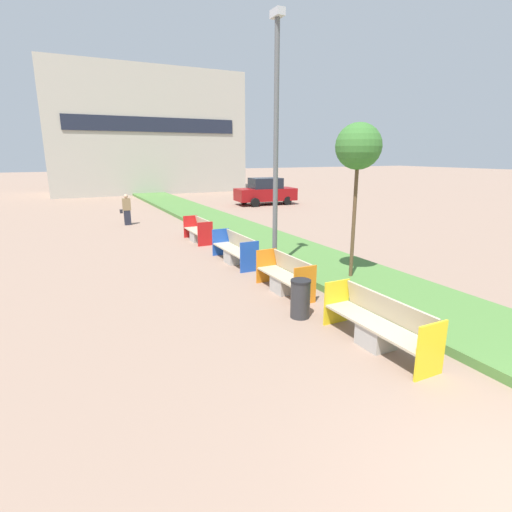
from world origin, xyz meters
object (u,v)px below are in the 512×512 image
object	(u,v)px
parked_car_distant	(265,192)
bench_orange_frame	(285,279)
bench_red_frame	(199,233)
bench_yellow_frame	(378,327)
street_lamp_post	(276,137)
bench_blue_frame	(235,252)
litter_bin	(300,299)
sapling_tree_near	(358,148)
pedestrian_walking	(127,210)

from	to	relation	value
parked_car_distant	bench_orange_frame	bearing A→B (deg)	-111.60
bench_orange_frame	bench_red_frame	bearing A→B (deg)	90.01
bench_orange_frame	bench_yellow_frame	bearing A→B (deg)	-89.91
street_lamp_post	bench_yellow_frame	bearing A→B (deg)	-96.88
bench_red_frame	street_lamp_post	xyz separation A→B (m)	(0.61, -5.30, 3.59)
bench_yellow_frame	bench_blue_frame	distance (m)	6.61
litter_bin	sapling_tree_near	xyz separation A→B (m)	(2.62, 1.47, 3.22)
bench_red_frame	sapling_tree_near	world-z (taller)	sapling_tree_near
litter_bin	parked_car_distant	size ratio (longest dim) A/B	0.20
parked_car_distant	litter_bin	bearing A→B (deg)	-111.02
litter_bin	street_lamp_post	world-z (taller)	street_lamp_post
street_lamp_post	litter_bin	bearing A→B (deg)	-109.76
bench_blue_frame	parked_car_distant	bearing A→B (deg)	58.45
litter_bin	bench_yellow_frame	bearing A→B (deg)	-72.87
bench_red_frame	street_lamp_post	distance (m)	6.43
bench_blue_frame	street_lamp_post	world-z (taller)	street_lamp_post
bench_blue_frame	bench_yellow_frame	bearing A→B (deg)	-90.00
litter_bin	pedestrian_walking	distance (m)	13.95
bench_blue_frame	parked_car_distant	distance (m)	15.66
bench_orange_frame	parked_car_distant	world-z (taller)	parked_car_distant
bench_yellow_frame	litter_bin	size ratio (longest dim) A/B	2.85
bench_orange_frame	bench_red_frame	xyz separation A→B (m)	(-0.00, 6.96, -0.00)
bench_yellow_frame	bench_orange_frame	world-z (taller)	same
bench_red_frame	bench_yellow_frame	bearing A→B (deg)	-89.96
bench_blue_frame	sapling_tree_near	bearing A→B (deg)	-58.25
bench_blue_frame	sapling_tree_near	world-z (taller)	sapling_tree_near
bench_yellow_frame	bench_red_frame	bearing A→B (deg)	90.04
pedestrian_walking	parked_car_distant	size ratio (longest dim) A/B	0.36
bench_red_frame	parked_car_distant	distance (m)	12.64
bench_yellow_frame	sapling_tree_near	bearing A→B (deg)	57.81
bench_red_frame	parked_car_distant	xyz separation A→B (m)	(8.19, 9.61, 0.55)
bench_yellow_frame	pedestrian_walking	distance (m)	15.80
bench_orange_frame	litter_bin	bearing A→B (deg)	-109.27
litter_bin	sapling_tree_near	world-z (taller)	sapling_tree_near
bench_yellow_frame	sapling_tree_near	distance (m)	5.07
street_lamp_post	pedestrian_walking	distance (m)	11.39
bench_yellow_frame	pedestrian_walking	size ratio (longest dim) A/B	1.58
bench_orange_frame	bench_red_frame	size ratio (longest dim) A/B	1.04
bench_orange_frame	sapling_tree_near	distance (m)	3.88
bench_orange_frame	parked_car_distant	xyz separation A→B (m)	(8.19, 16.57, 0.55)
bench_blue_frame	litter_bin	bearing A→B (deg)	-96.59
bench_orange_frame	pedestrian_walking	distance (m)	12.46
bench_red_frame	pedestrian_walking	size ratio (longest dim) A/B	1.23
bench_red_frame	sapling_tree_near	bearing A→B (deg)	-73.67
bench_blue_frame	sapling_tree_near	xyz separation A→B (m)	(2.06, -3.33, 3.27)
street_lamp_post	parked_car_distant	world-z (taller)	street_lamp_post
bench_orange_frame	litter_bin	distance (m)	1.67
bench_red_frame	litter_bin	xyz separation A→B (m)	(-0.55, -8.53, 0.07)
bench_blue_frame	street_lamp_post	bearing A→B (deg)	-68.78
bench_orange_frame	pedestrian_walking	bearing A→B (deg)	99.07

